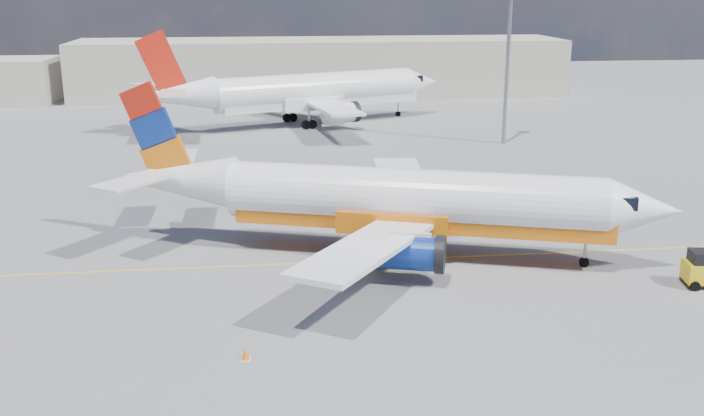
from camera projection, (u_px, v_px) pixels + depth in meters
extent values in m
plane|color=#5D5D62|center=(344.00, 280.00, 43.24)|extent=(240.00, 240.00, 0.00)
cube|color=yellow|center=(338.00, 262.00, 46.10)|extent=(70.00, 0.15, 0.01)
cube|color=#A6A08F|center=(321.00, 67.00, 114.28)|extent=(70.00, 14.00, 8.00)
cylinder|color=white|center=(412.00, 198.00, 46.23)|extent=(22.05, 10.18, 3.41)
cone|color=white|center=(645.00, 210.00, 43.74)|extent=(4.89, 4.50, 3.41)
cone|color=white|center=(181.00, 180.00, 48.90)|extent=(7.69, 5.29, 3.24)
cube|color=black|center=(619.00, 199.00, 43.86)|extent=(2.35, 2.73, 0.70)
cube|color=orange|center=(420.00, 217.00, 46.45)|extent=(21.86, 9.61, 1.21)
cube|color=white|center=(403.00, 183.00, 53.38)|extent=(4.11, 12.26, 0.81)
cube|color=white|center=(366.00, 248.00, 40.14)|extent=(9.16, 11.90, 0.81)
cylinder|color=navy|center=(428.00, 208.00, 50.90)|extent=(4.03, 2.95, 1.91)
cylinder|color=navy|center=(411.00, 253.00, 42.38)|extent=(4.03, 2.95, 1.91)
cylinder|color=black|center=(453.00, 209.00, 50.60)|extent=(1.14, 2.16, 2.11)
cylinder|color=black|center=(440.00, 255.00, 42.08)|extent=(1.14, 2.16, 2.11)
cube|color=orange|center=(155.00, 131.00, 48.34)|extent=(4.57, 1.77, 6.27)
cube|color=white|center=(178.00, 158.00, 52.03)|extent=(2.24, 5.03, 0.18)
cube|color=white|center=(134.00, 181.00, 45.98)|extent=(4.75, 5.35, 0.18)
cylinder|color=gray|center=(585.00, 246.00, 44.97)|extent=(0.23, 0.23, 2.11)
cylinder|color=black|center=(584.00, 262.00, 45.24)|extent=(0.61, 0.41, 0.56)
cylinder|color=black|center=(385.00, 234.00, 49.75)|extent=(0.98, 0.65, 0.90)
cylinder|color=black|center=(372.00, 259.00, 45.21)|extent=(0.98, 0.65, 0.90)
cylinder|color=white|center=(316.00, 89.00, 90.41)|extent=(24.17, 12.38, 3.78)
cone|color=white|center=(421.00, 82.00, 96.96)|extent=(5.51, 5.13, 3.78)
cone|color=white|center=(179.00, 95.00, 83.00)|extent=(8.55, 6.17, 3.59)
cube|color=black|center=(411.00, 78.00, 96.08)|extent=(2.69, 3.07, 0.78)
cube|color=white|center=(321.00, 100.00, 91.01)|extent=(23.93, 11.76, 1.33)
cube|color=white|center=(277.00, 91.00, 96.52)|extent=(10.60, 12.95, 0.89)
cube|color=white|center=(334.00, 108.00, 83.33)|extent=(5.21, 13.68, 0.89)
cylinder|color=white|center=(303.00, 101.00, 95.47)|extent=(4.50, 3.42, 2.11)
cylinder|color=white|center=(340.00, 113.00, 86.99)|extent=(4.50, 3.42, 2.11)
cylinder|color=black|center=(316.00, 100.00, 96.27)|extent=(1.36, 2.38, 2.33)
cylinder|color=black|center=(355.00, 112.00, 87.79)|extent=(1.36, 2.38, 2.33)
cube|color=#B01A0D|center=(161.00, 63.00, 81.30)|extent=(4.99, 2.20, 6.94)
cube|color=white|center=(154.00, 85.00, 85.06)|extent=(5.41, 5.85, 0.20)
cube|color=white|center=(172.00, 93.00, 79.02)|extent=(2.75, 5.69, 0.20)
cylinder|color=gray|center=(398.00, 105.00, 96.17)|extent=(0.26, 0.26, 2.33)
cylinder|color=black|center=(398.00, 114.00, 96.46)|extent=(0.68, 0.47, 0.62)
cylinder|color=black|center=(290.00, 118.00, 92.63)|extent=(1.09, 0.76, 1.00)
cylinder|color=black|center=(309.00, 125.00, 88.10)|extent=(1.09, 0.76, 1.00)
cylinder|color=black|center=(685.00, 276.00, 43.15)|extent=(0.57, 0.30, 0.54)
cylinder|color=black|center=(695.00, 286.00, 41.71)|extent=(0.57, 0.30, 0.54)
cube|color=black|center=(703.00, 257.00, 42.01)|extent=(1.49, 1.49, 0.64)
cube|color=white|center=(246.00, 359.00, 34.10)|extent=(0.41, 0.41, 0.04)
cone|color=#F46009|center=(245.00, 353.00, 34.02)|extent=(0.35, 0.35, 0.54)
cylinder|color=gray|center=(508.00, 54.00, 77.75)|extent=(0.40, 0.40, 18.15)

